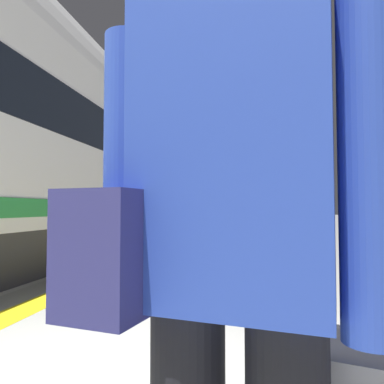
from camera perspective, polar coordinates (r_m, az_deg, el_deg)
safety_line_strip at (r=11.27m, az=-1.98°, el=-7.60°), size 0.36×80.00×0.01m
tactile_edge_band at (r=11.34m, az=-3.53°, el=-7.57°), size 0.58×80.00×0.01m
high_speed_train at (r=10.96m, az=-13.79°, el=5.43°), size 2.94×32.49×4.97m
traveller_foreground at (r=0.65m, az=5.17°, el=-5.67°), size 0.54×0.30×1.65m
passenger_near at (r=9.07m, az=15.66°, el=-2.66°), size 0.50×0.35×1.62m
suitcase_near at (r=8.99m, az=17.83°, el=-6.86°), size 0.41×0.30×0.55m
passenger_mid at (r=13.31m, az=12.87°, el=-2.68°), size 0.48×0.38×1.60m
suitcase_mid at (r=12.99m, az=11.53°, el=-5.40°), size 0.44×0.37×1.01m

